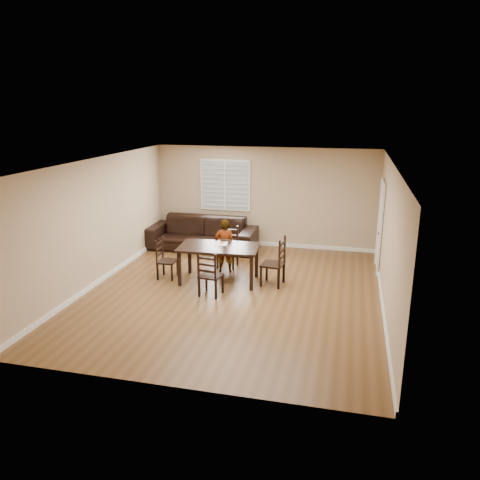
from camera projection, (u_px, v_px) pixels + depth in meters
name	position (u px, v px, depth m)	size (l,w,h in m)	color
ground	(233.00, 292.00, 9.76)	(7.00, 7.00, 0.00)	brown
room	(237.00, 206.00, 9.41)	(6.04, 7.04, 2.72)	tan
dining_table	(219.00, 250.00, 10.18)	(1.78, 1.08, 0.81)	black
chair_near	(229.00, 248.00, 11.28)	(0.46, 0.44, 0.99)	black
chair_far	(208.00, 277.00, 9.41)	(0.48, 0.46, 0.96)	black
chair_left	(163.00, 260.00, 10.48)	(0.39, 0.42, 0.92)	black
chair_right	(279.00, 264.00, 10.01)	(0.50, 0.53, 1.07)	black
child	(225.00, 246.00, 10.79)	(0.46, 0.30, 1.27)	gray
napkin	(221.00, 244.00, 10.34)	(0.30, 0.30, 0.00)	white
donut	(222.00, 243.00, 10.33)	(0.10, 0.10, 0.04)	#BC8D43
sofa	(202.00, 233.00, 12.61)	(2.93, 1.14, 0.85)	black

